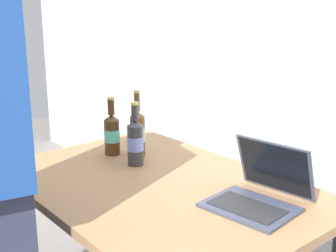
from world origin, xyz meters
TOP-DOWN VIEW (x-y plane):
  - desk at (0.00, 0.00)m, footprint 1.32×0.90m
  - laptop at (0.39, 0.16)m, footprint 0.33×0.34m
  - beer_bottle_green at (-0.42, 0.06)m, footprint 0.07×0.07m
  - beer_bottle_dark at (-0.23, 0.06)m, footprint 0.07×0.07m
  - beer_bottle_amber at (-0.32, 0.14)m, footprint 0.07×0.07m
  - back_wall at (0.00, 0.96)m, footprint 6.00×0.10m

SIDE VIEW (x-z plane):
  - desk at x=0.00m, z-range 0.24..0.95m
  - laptop at x=0.39m, z-range 0.64..0.86m
  - beer_bottle_green at x=-0.42m, z-range 0.67..0.95m
  - beer_bottle_dark at x=-0.23m, z-range 0.67..0.96m
  - beer_bottle_amber at x=-0.32m, z-range 0.66..0.98m
  - back_wall at x=0.00m, z-range 0.00..2.60m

